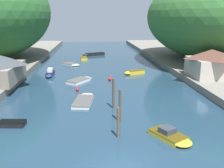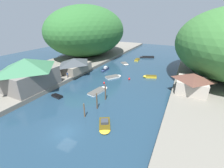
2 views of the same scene
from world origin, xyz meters
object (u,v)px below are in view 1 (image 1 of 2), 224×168
at_px(boat_moored_right, 8,124).
at_px(channel_buoy_near, 110,79).
at_px(right_bank_cottage, 211,63).
at_px(boat_near_quay, 81,80).
at_px(channel_buoy_far, 77,89).
at_px(boat_white_cruiser, 134,72).
at_px(boat_small_dinghy, 50,74).
at_px(boat_mid_channel, 84,58).
at_px(boat_far_right_bank, 72,64).
at_px(boat_cabin_cruiser, 171,136).
at_px(boat_yellow_tender, 84,100).
at_px(boat_open_rowboat, 93,54).

distance_m(boat_moored_right, channel_buoy_near, 20.66).
bearing_deg(right_bank_cottage, boat_near_quay, 172.59).
xyz_separation_m(channel_buoy_near, channel_buoy_far, (-5.16, -5.82, -0.05)).
bearing_deg(channel_buoy_far, channel_buoy_near, 48.45).
bearing_deg(channel_buoy_far, boat_white_cruiser, 45.82).
distance_m(boat_small_dinghy, boat_mid_channel, 19.48).
relative_size(boat_far_right_bank, boat_small_dinghy, 1.02).
bearing_deg(channel_buoy_near, boat_cabin_cruiser, -80.19).
relative_size(boat_mid_channel, boat_moored_right, 1.33).
xyz_separation_m(boat_yellow_tender, channel_buoy_far, (-1.09, 4.55, 0.11)).
distance_m(boat_small_dinghy, boat_moored_right, 21.62).
relative_size(boat_far_right_bank, boat_white_cruiser, 1.08).
relative_size(boat_near_quay, channel_buoy_near, 5.95).
relative_size(right_bank_cottage, boat_cabin_cruiser, 1.59).
bearing_deg(boat_mid_channel, boat_near_quay, -93.86).
xyz_separation_m(boat_yellow_tender, boat_white_cruiser, (8.88, 14.82, 0.17)).
bearing_deg(boat_yellow_tender, boat_open_rowboat, 96.44).
xyz_separation_m(boat_open_rowboat, boat_mid_channel, (-2.35, -5.96, -0.03)).
bearing_deg(boat_far_right_bank, channel_buoy_far, 53.56).
relative_size(boat_moored_right, channel_buoy_far, 4.31).
relative_size(boat_small_dinghy, channel_buoy_far, 5.86).
relative_size(boat_small_dinghy, boat_mid_channel, 1.02).
height_order(right_bank_cottage, boat_yellow_tender, right_bank_cottage).
distance_m(boat_white_cruiser, channel_buoy_near, 6.55).
xyz_separation_m(boat_near_quay, boat_small_dinghy, (-5.69, 4.48, 0.18)).
bearing_deg(boat_white_cruiser, boat_open_rowboat, -4.45).
xyz_separation_m(boat_near_quay, channel_buoy_near, (4.88, 0.12, 0.10)).
bearing_deg(boat_white_cruiser, channel_buoy_far, 114.74).
xyz_separation_m(boat_far_right_bank, boat_mid_channel, (2.51, 8.15, 0.14)).
bearing_deg(boat_open_rowboat, boat_mid_channel, 133.75).
bearing_deg(boat_open_rowboat, right_bank_cottage, -174.52).
xyz_separation_m(boat_far_right_bank, boat_near_quay, (2.48, -14.96, 0.05)).
height_order(boat_open_rowboat, boat_small_dinghy, boat_small_dinghy).
relative_size(boat_mid_channel, channel_buoy_far, 5.76).
xyz_separation_m(boat_moored_right, channel_buoy_near, (11.37, 17.25, 0.10)).
distance_m(boat_cabin_cruiser, channel_buoy_near, 21.68).
bearing_deg(boat_yellow_tender, boat_moored_right, -128.01).
relative_size(right_bank_cottage, channel_buoy_far, 9.15).
xyz_separation_m(boat_near_quay, channel_buoy_far, (-0.28, -5.70, 0.05)).
bearing_deg(boat_far_right_bank, boat_white_cruiser, 97.01).
relative_size(boat_near_quay, boat_moored_right, 1.61).
relative_size(boat_open_rowboat, boat_near_quay, 1.25).
distance_m(boat_near_quay, boat_moored_right, 18.32).
bearing_deg(channel_buoy_near, boat_white_cruiser, 42.70).
height_order(boat_cabin_cruiser, boat_mid_channel, boat_cabin_cruiser).
height_order(boat_open_rowboat, channel_buoy_far, channel_buoy_far).
height_order(boat_moored_right, channel_buoy_near, channel_buoy_near).
xyz_separation_m(right_bank_cottage, boat_moored_right, (-27.37, -14.41, -3.08)).
relative_size(boat_yellow_tender, boat_cabin_cruiser, 1.41).
bearing_deg(boat_near_quay, boat_small_dinghy, 177.01).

